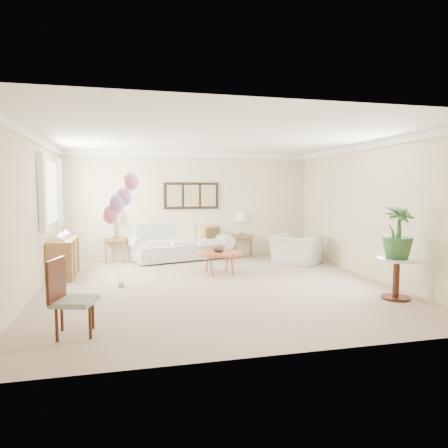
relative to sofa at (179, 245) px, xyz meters
name	(u,v)px	position (x,y,z in m)	size (l,w,h in m)	color
ground_plane	(218,286)	(0.33, -2.86, -0.35)	(6.00, 6.00, 0.00)	tan
room_shell	(210,194)	(0.22, -2.77, 1.28)	(6.04, 6.04, 2.60)	beige
wall_art_triptych	(191,196)	(0.33, 0.10, 1.20)	(1.35, 0.06, 0.65)	black
sofa	(179,245)	(0.00, 0.00, 0.00)	(2.64, 1.46, 0.89)	beige
end_table_left	(115,241)	(-1.50, 0.08, 0.13)	(0.52, 0.48, 0.57)	brown
end_table_right	(241,238)	(1.61, 0.16, 0.12)	(0.51, 0.47, 0.56)	brown
lamp_left	(115,217)	(-1.50, 0.08, 0.72)	(0.37, 0.37, 0.65)	gray
lamp_right	(241,217)	(1.61, 0.16, 0.65)	(0.33, 0.33, 0.58)	gray
coffee_table	(220,254)	(0.59, -1.87, 0.07)	(0.90, 0.90, 0.45)	#A7502A
decor_bowl	(219,250)	(0.57, -1.87, 0.13)	(0.24, 0.24, 0.06)	#302620
armchair	(296,250)	(2.55, -1.16, -0.02)	(1.01, 0.88, 0.65)	beige
side_table	(396,268)	(2.87, -4.29, 0.14)	(0.60, 0.60, 0.65)	silver
potted_plant	(398,232)	(2.83, -4.32, 0.71)	(0.46, 0.46, 0.82)	#254D20
accent_chair	(69,296)	(-1.87, -4.77, 0.12)	(0.55, 0.55, 0.92)	gray
credenza	(64,258)	(-2.43, -1.36, 0.02)	(0.46, 1.20, 0.74)	brown
vase_white	(61,236)	(-2.41, -1.70, 0.48)	(0.17, 0.17, 0.18)	white
vase_sage	(66,233)	(-2.41, -1.15, 0.48)	(0.18, 0.18, 0.18)	silver
balloon_cluster	(120,200)	(-1.32, -2.53, 1.18)	(0.62, 0.54, 2.00)	gray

